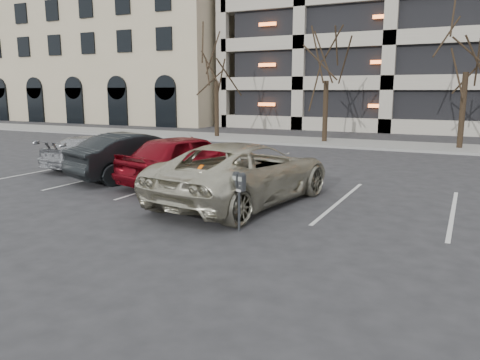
# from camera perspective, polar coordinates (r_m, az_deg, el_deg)

# --- Properties ---
(ground) EXTENTS (140.00, 140.00, 0.00)m
(ground) POSITION_cam_1_polar(r_m,az_deg,el_deg) (11.31, 2.28, -4.32)
(ground) COLOR #28282B
(ground) RESTS_ON ground
(sidewalk) EXTENTS (80.00, 4.00, 0.12)m
(sidewalk) POSITION_cam_1_polar(r_m,az_deg,el_deg) (26.52, 16.48, 4.13)
(sidewalk) COLOR gray
(sidewalk) RESTS_ON ground
(stall_lines) EXTENTS (16.90, 5.20, 0.00)m
(stall_lines) POSITION_cam_1_polar(r_m,az_deg,el_deg) (13.91, 0.85, -1.41)
(stall_lines) COLOR silver
(stall_lines) RESTS_ON ground
(office_building) EXTENTS (26.00, 16.20, 15.00)m
(office_building) POSITION_cam_1_polar(r_m,az_deg,el_deg) (51.61, -13.36, 15.61)
(office_building) COLOR tan
(office_building) RESTS_ON ground
(tree_a) EXTENTS (3.45, 3.45, 7.84)m
(tree_a) POSITION_cam_1_polar(r_m,az_deg,el_deg) (29.84, -2.94, 16.04)
(tree_a) COLOR black
(tree_a) RESTS_ON ground
(tree_b) EXTENTS (3.42, 3.42, 7.78)m
(tree_b) POSITION_cam_1_polar(r_m,az_deg,el_deg) (27.16, 10.64, 16.29)
(tree_b) COLOR black
(tree_b) RESTS_ON ground
(tree_c) EXTENTS (3.77, 3.77, 8.56)m
(tree_c) POSITION_cam_1_polar(r_m,az_deg,el_deg) (26.19, 26.27, 16.86)
(tree_c) COLOR black
(tree_c) RESTS_ON ground
(parking_meter) EXTENTS (0.34, 0.22, 1.25)m
(parking_meter) POSITION_cam_1_polar(r_m,az_deg,el_deg) (9.84, -0.13, -0.88)
(parking_meter) COLOR black
(parking_meter) RESTS_ON ground
(suv_silver) EXTENTS (3.54, 6.19, 1.63)m
(suv_silver) POSITION_cam_1_polar(r_m,az_deg,el_deg) (12.45, 0.53, 0.93)
(suv_silver) COLOR beige
(suv_silver) RESTS_ON ground
(car_red) EXTENTS (2.99, 5.08, 1.62)m
(car_red) POSITION_cam_1_polar(r_m,az_deg,el_deg) (15.09, -6.46, 2.60)
(car_red) COLOR maroon
(car_red) RESTS_ON ground
(car_dark) EXTENTS (3.15, 4.99, 1.55)m
(car_dark) POSITION_cam_1_polar(r_m,az_deg,el_deg) (16.39, -12.27, 2.95)
(car_dark) COLOR black
(car_dark) RESTS_ON ground
(car_silver) EXTENTS (2.17, 4.45, 1.25)m
(car_silver) POSITION_cam_1_polar(r_m,az_deg,el_deg) (19.05, -17.28, 3.32)
(car_silver) COLOR #A1A4A9
(car_silver) RESTS_ON ground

